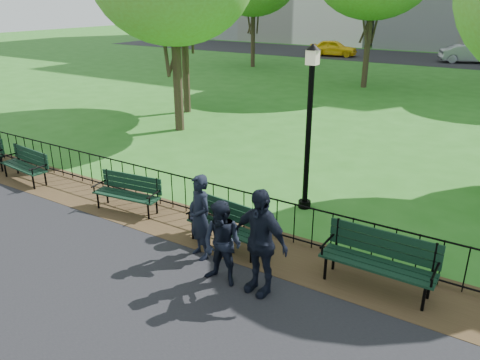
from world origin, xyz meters
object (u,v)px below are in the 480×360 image
Objects in this scene: person_right at (260,242)px; taxi at (333,48)px; park_bench_main at (214,215)px; person_mid at (222,244)px; park_bench_left_a at (128,189)px; park_bench_left_b at (26,162)px; park_bench_right_a at (380,255)px; lamppost at (309,123)px; sedan_silver at (468,54)px; person_left at (200,217)px.

taxi is at bearing 118.76° from person_right.
park_bench_main is 1.15× the size of person_mid.
park_bench_left_a is 3.72m from park_bench_left_b.
person_right reaches higher than park_bench_right_a.
park_bench_right_a is at bearing -166.93° from taxi.
person_mid is at bearing -28.08° from park_bench_left_a.
park_bench_left_a is 3.82m from person_mid.
lamppost reaches higher than sedan_silver.
park_bench_right_a is at bearing 29.36° from person_mid.
person_right reaches higher than person_left.
taxi is (-10.08, 31.56, 0.05)m from park_bench_main.
person_right is 33.91m from sedan_silver.
lamppost reaches higher than taxi.
park_bench_right_a is 3.68m from lamppost.
sedan_silver is at bearing 113.68° from person_left.
person_left is at bearing 148.13° from person_mid.
park_bench_left_b is at bearing -161.10° from lamppost.
park_bench_right_a is at bearing 38.42° from person_left.
person_left is (-3.20, -0.84, 0.22)m from park_bench_right_a.
person_mid reaches higher than park_bench_main.
person_left is 0.89× the size of person_right.
person_right is at bearing -170.27° from taxi.
person_left reaches higher than person_mid.
taxi is at bearing 74.84° from sedan_silver.
person_mid is at bearing -3.97° from park_bench_left_b.
park_bench_right_a is 34.04m from taxi.
lamppost is 31.00m from taxi.
lamppost is (7.15, 2.45, 1.52)m from park_bench_left_b.
person_right reaches higher than park_bench_main.
lamppost is 2.01× the size of person_right.
taxi is (-7.46, 31.34, 0.14)m from park_bench_left_a.
park_bench_left_b reaches higher than park_bench_left_a.
park_bench_left_a is at bearing -172.94° from person_left.
park_bench_left_b is (-3.72, -0.10, 0.01)m from park_bench_left_a.
park_bench_right_a is 1.16× the size of person_left.
park_bench_right_a is at bearing -43.28° from lamppost.
person_right reaches higher than park_bench_left_a.
person_right is (4.23, -1.19, 0.42)m from park_bench_left_a.
park_bench_right_a reaches higher than park_bench_main.
park_bench_main is 0.46× the size of taxi.
person_left is 1.08× the size of person_mid.
person_right is 0.47× the size of sedan_silver.
lamppost is (-2.47, 2.32, 1.44)m from park_bench_right_a.
taxi is at bearing 131.28° from person_left.
person_mid is (0.96, -1.11, 0.16)m from park_bench_main.
lamppost is at bearing 24.51° from park_bench_left_b.
park_bench_left_b is 33.42m from sedan_silver.
park_bench_left_a is at bearing 158.59° from person_mid.
park_bench_main is 1.03× the size of park_bench_left_b.
park_bench_left_b is at bearing 173.90° from park_bench_left_a.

